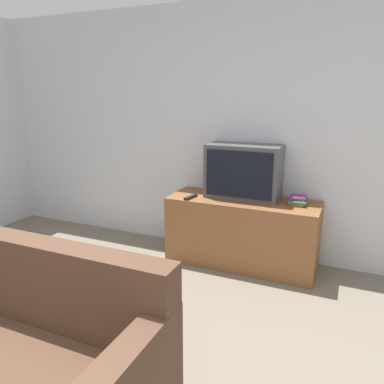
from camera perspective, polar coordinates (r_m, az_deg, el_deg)
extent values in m
cube|color=silver|center=(3.97, 6.71, 8.89)|extent=(9.00, 0.06, 2.60)
cube|color=brown|center=(3.85, 7.61, -6.07)|extent=(1.49, 0.54, 0.68)
cube|color=#4C4C51|center=(3.77, 7.89, 3.16)|extent=(0.73, 0.34, 0.53)
cube|color=black|center=(3.61, 7.10, 2.63)|extent=(0.65, 0.01, 0.45)
cube|color=#4C3323|center=(2.47, -25.98, -11.06)|extent=(2.14, 0.17, 0.49)
cube|color=#995623|center=(3.69, 15.79, -1.63)|extent=(0.14, 0.19, 0.02)
cube|color=#2D753D|center=(3.69, 15.89, -1.28)|extent=(0.17, 0.22, 0.02)
cube|color=#7A3884|center=(3.69, 15.73, -0.94)|extent=(0.17, 0.15, 0.02)
cube|color=#7A3884|center=(3.69, 15.95, -0.71)|extent=(0.15, 0.17, 0.02)
cube|color=black|center=(3.75, -0.19, -0.78)|extent=(0.07, 0.20, 0.02)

